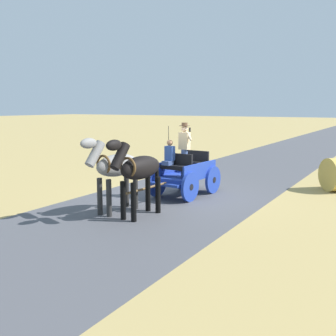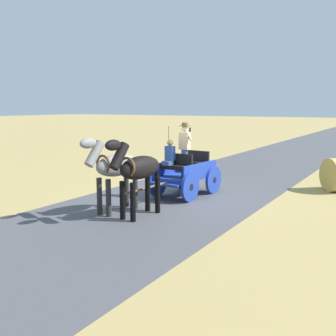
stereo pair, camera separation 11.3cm
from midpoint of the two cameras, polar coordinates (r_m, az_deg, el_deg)
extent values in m
plane|color=tan|center=(13.96, 2.52, -3.83)|extent=(200.00, 200.00, 0.00)
cube|color=#4C4C51|center=(13.96, 2.52, -3.81)|extent=(5.74, 160.00, 0.01)
cube|color=#1E3899|center=(13.85, 2.79, -1.15)|extent=(1.36, 2.28, 0.12)
cube|color=#1E3899|center=(13.52, 4.84, -0.22)|extent=(0.21, 2.09, 0.44)
cube|color=#1E3899|center=(14.12, 0.84, 0.20)|extent=(0.21, 2.09, 0.44)
cube|color=#1E3899|center=(12.87, -0.12, -2.35)|extent=(1.09, 0.32, 0.08)
cube|color=#1E3899|center=(14.90, 5.25, -1.18)|extent=(0.73, 0.25, 0.06)
cube|color=black|center=(13.29, 1.40, 0.10)|extent=(1.04, 0.43, 0.14)
cube|color=black|center=(13.41, 1.84, 1.12)|extent=(1.02, 0.15, 0.44)
cube|color=black|center=(14.21, 3.87, 0.64)|extent=(1.04, 0.43, 0.14)
cube|color=black|center=(14.33, 4.25, 1.60)|extent=(1.02, 0.15, 0.44)
cylinder|color=#1E3899|center=(12.91, 3.39, -2.70)|extent=(0.17, 0.96, 0.96)
cylinder|color=black|center=(12.91, 3.39, -2.70)|extent=(0.13, 0.22, 0.21)
cylinder|color=#1E3899|center=(13.62, -1.27, -2.08)|extent=(0.17, 0.96, 0.96)
cylinder|color=black|center=(13.62, -1.27, -2.08)|extent=(0.13, 0.22, 0.21)
cylinder|color=#1E3899|center=(14.22, 6.66, -1.68)|extent=(0.17, 0.96, 0.96)
cylinder|color=black|center=(14.22, 6.66, -1.68)|extent=(0.13, 0.22, 0.21)
cylinder|color=#1E3899|center=(14.87, 2.25, -1.17)|extent=(0.17, 0.96, 0.96)
cylinder|color=black|center=(14.87, 2.25, -1.17)|extent=(0.13, 0.22, 0.21)
cylinder|color=brown|center=(12.09, -2.81, -2.85)|extent=(0.21, 2.00, 0.07)
cylinder|color=black|center=(13.37, 0.35, 3.17)|extent=(0.02, 0.02, 1.30)
cylinder|color=#384C7F|center=(13.42, 2.59, 0.73)|extent=(0.22, 0.22, 0.90)
cube|color=tan|center=(13.34, 2.61, 3.84)|extent=(0.36, 0.24, 0.56)
sphere|color=beige|center=(13.31, 2.63, 5.56)|extent=(0.22, 0.22, 0.22)
cylinder|color=#473323|center=(13.30, 2.63, 5.99)|extent=(0.36, 0.36, 0.01)
cylinder|color=#473323|center=(13.30, 2.63, 6.20)|extent=(0.20, 0.20, 0.10)
cylinder|color=tan|center=(13.19, 3.19, 4.57)|extent=(0.27, 0.10, 0.32)
cube|color=black|center=(13.13, 3.37, 5.42)|extent=(0.03, 0.07, 0.14)
cube|color=#384C7F|center=(13.31, 0.23, 0.72)|extent=(0.30, 0.34, 0.14)
cube|color=#2D4C99|center=(13.37, 0.52, 2.10)|extent=(0.31, 0.22, 0.48)
sphere|color=#9E7051|center=(13.33, 0.52, 3.59)|extent=(0.20, 0.20, 0.20)
ellipsoid|color=black|center=(11.08, -3.65, 0.06)|extent=(0.68, 1.60, 0.64)
cylinder|color=black|center=(10.72, -4.69, -4.85)|extent=(0.15, 0.15, 1.05)
cylinder|color=black|center=(10.95, -6.15, -4.58)|extent=(0.15, 0.15, 1.05)
cylinder|color=black|center=(11.55, -1.20, -3.83)|extent=(0.15, 0.15, 1.05)
cylinder|color=black|center=(11.77, -2.63, -3.60)|extent=(0.15, 0.15, 1.05)
cylinder|color=black|center=(10.39, -6.60, 1.67)|extent=(0.31, 0.67, 0.73)
ellipsoid|color=black|center=(10.20, -7.45, 3.23)|extent=(0.26, 0.56, 0.28)
cube|color=black|center=(10.40, -6.53, 1.88)|extent=(0.10, 0.51, 0.56)
cylinder|color=black|center=(11.71, -1.36, -0.95)|extent=(0.11, 0.11, 0.70)
torus|color=brown|center=(10.66, -5.50, 0.13)|extent=(0.55, 0.11, 0.55)
ellipsoid|color=gray|center=(11.62, -6.90, 0.43)|extent=(0.75, 1.62, 0.64)
cylinder|color=#272726|center=(11.28, -8.12, -4.23)|extent=(0.15, 0.15, 1.05)
cylinder|color=#272726|center=(11.54, -9.38, -3.96)|extent=(0.15, 0.15, 1.05)
cylinder|color=#272726|center=(12.04, -4.38, -3.33)|extent=(0.15, 0.15, 1.05)
cylinder|color=#272726|center=(12.28, -5.64, -3.11)|extent=(0.15, 0.15, 1.05)
cylinder|color=gray|center=(11.00, -10.04, 1.98)|extent=(0.34, 0.68, 0.73)
ellipsoid|color=gray|center=(10.82, -10.94, 3.46)|extent=(0.28, 0.56, 0.28)
cube|color=#272726|center=(11.01, -9.96, 2.18)|extent=(0.12, 0.51, 0.56)
cylinder|color=#272726|center=(12.20, -4.42, -0.58)|extent=(0.11, 0.11, 0.70)
torus|color=brown|center=(11.24, -8.87, 0.51)|extent=(0.55, 0.14, 0.55)
camera|label=1|loc=(0.06, -89.75, 0.04)|focal=43.15mm
camera|label=2|loc=(0.06, 90.25, -0.04)|focal=43.15mm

